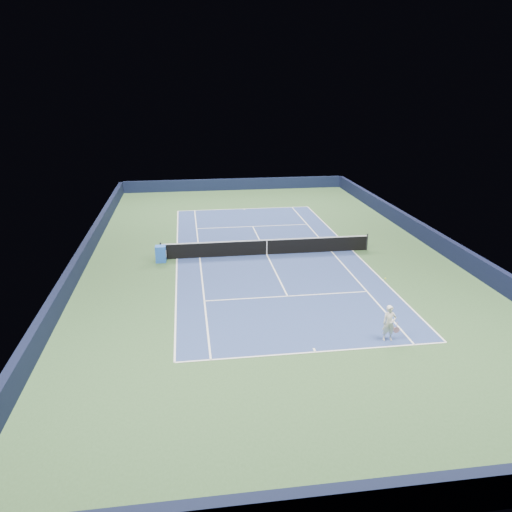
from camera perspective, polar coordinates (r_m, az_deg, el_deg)
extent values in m
plane|color=#2E4D2A|center=(30.73, 1.24, 0.16)|extent=(40.00, 40.00, 0.00)
cube|color=#111733|center=(49.62, -2.49, 8.19)|extent=(22.00, 0.35, 1.10)
cube|color=black|center=(13.80, 16.09, -25.12)|extent=(22.00, 0.35, 1.10)
cube|color=black|center=(33.96, 19.59, 1.87)|extent=(0.35, 40.00, 1.10)
cube|color=black|center=(30.78, -19.06, 0.19)|extent=(0.35, 40.00, 1.10)
cube|color=navy|center=(30.73, 1.24, 0.16)|extent=(10.97, 23.77, 0.01)
cube|color=white|center=(42.03, -1.39, 5.42)|extent=(10.97, 0.08, 0.00)
cube|color=white|center=(20.11, 6.81, -10.84)|extent=(10.97, 0.08, 0.00)
cube|color=white|center=(32.04, 10.97, 0.62)|extent=(0.08, 23.77, 0.00)
cube|color=white|center=(30.36, -9.03, -0.30)|extent=(0.08, 23.77, 0.00)
cube|color=white|center=(31.62, 8.61, 0.52)|extent=(0.08, 23.77, 0.00)
cube|color=white|center=(30.36, -6.45, -0.18)|extent=(0.08, 23.77, 0.00)
cube|color=white|center=(36.76, -0.38, 3.40)|extent=(8.23, 0.08, 0.00)
cube|color=white|center=(24.86, 3.63, -4.60)|extent=(8.23, 0.08, 0.00)
cube|color=white|center=(30.72, 1.24, 0.17)|extent=(0.08, 12.80, 0.00)
cube|color=white|center=(41.88, -1.37, 5.37)|extent=(0.08, 0.30, 0.00)
cube|color=white|center=(20.23, 6.70, -10.63)|extent=(0.08, 0.30, 0.00)
cylinder|color=black|center=(30.23, -10.82, 0.55)|extent=(0.10, 0.10, 1.07)
cylinder|color=black|center=(32.18, 12.56, 1.58)|extent=(0.10, 0.10, 1.07)
cube|color=black|center=(30.58, 1.24, 0.97)|extent=(12.80, 0.03, 0.91)
cube|color=white|center=(30.43, 1.25, 1.84)|extent=(12.80, 0.04, 0.06)
cube|color=white|center=(30.58, 1.24, 0.97)|extent=(0.05, 0.04, 0.91)
cube|color=blue|center=(29.88, -10.84, 0.23)|extent=(0.61, 0.55, 0.98)
cube|color=silver|center=(29.87, -10.28, 0.19)|extent=(0.06, 0.43, 0.43)
imported|color=white|center=(21.19, 14.98, -7.42)|extent=(0.57, 0.39, 1.53)
cylinder|color=pink|center=(21.30, 15.81, -7.56)|extent=(0.03, 0.03, 0.25)
cylinder|color=black|center=(21.41, 15.75, -8.14)|extent=(0.25, 0.02, 0.25)
cylinder|color=#C47F9C|center=(21.41, 15.75, -8.14)|extent=(0.27, 0.03, 0.27)
sphere|color=#C9D72D|center=(21.44, 14.57, -2.50)|extent=(0.07, 0.07, 0.07)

